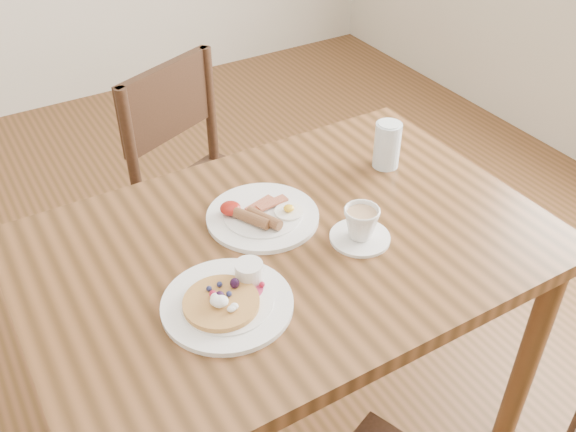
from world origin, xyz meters
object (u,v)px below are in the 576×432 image
object	(u,v)px
water_glass	(387,145)
teacup_saucer	(361,226)
pancake_plate	(228,300)
breakfast_plate	(261,216)
chair_far	(206,187)
dining_table	(288,272)

from	to	relation	value
water_glass	teacup_saucer	bearing A→B (deg)	-137.95
pancake_plate	breakfast_plate	distance (m)	0.29
breakfast_plate	chair_far	bearing A→B (deg)	80.83
dining_table	water_glass	world-z (taller)	water_glass
dining_table	chair_far	world-z (taller)	chair_far
chair_far	teacup_saucer	distance (m)	0.78
chair_far	pancake_plate	xyz separation A→B (m)	(-0.28, -0.76, 0.27)
chair_far	water_glass	size ratio (longest dim) A/B	7.00
pancake_plate	teacup_saucer	bearing A→B (deg)	5.62
chair_far	dining_table	bearing A→B (deg)	60.26
chair_far	pancake_plate	world-z (taller)	chair_far
breakfast_plate	water_glass	xyz separation A→B (m)	(0.40, 0.04, 0.05)
chair_far	teacup_saucer	bearing A→B (deg)	72.39
chair_far	pancake_plate	size ratio (longest dim) A/B	3.26
chair_far	pancake_plate	bearing A→B (deg)	46.28
dining_table	teacup_saucer	distance (m)	0.21
chair_far	water_glass	distance (m)	0.67
dining_table	breakfast_plate	xyz separation A→B (m)	(-0.01, 0.10, 0.11)
water_glass	chair_far	bearing A→B (deg)	121.94
chair_far	breakfast_plate	xyz separation A→B (m)	(-0.09, -0.54, 0.27)
teacup_saucer	water_glass	distance (m)	0.33
dining_table	pancake_plate	distance (m)	0.26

